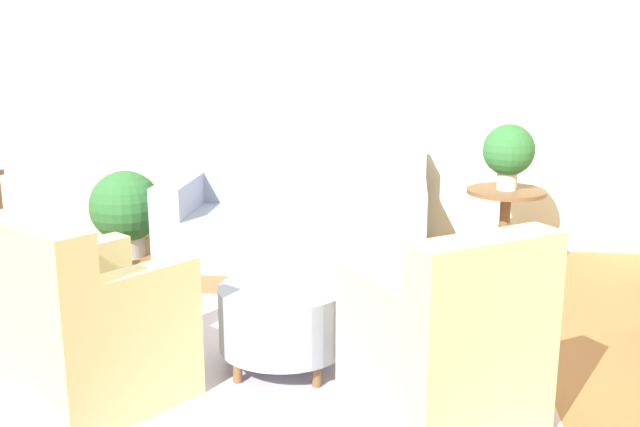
# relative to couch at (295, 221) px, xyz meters

# --- Properties ---
(ground_plane) EXTENTS (16.00, 16.00, 0.00)m
(ground_plane) POSITION_rel_couch_xyz_m (0.23, -2.04, -0.31)
(ground_plane) COLOR #996638
(wall_back) EXTENTS (9.01, 0.12, 2.80)m
(wall_back) POSITION_rel_couch_xyz_m (0.23, 0.52, 1.09)
(wall_back) COLOR beige
(wall_back) RESTS_ON ground_plane
(rug) EXTENTS (2.84, 2.19, 0.01)m
(rug) POSITION_rel_couch_xyz_m (0.23, -2.04, -0.31)
(rug) COLOR #BCB2C1
(rug) RESTS_ON ground_plane
(couch) EXTENTS (2.08, 0.91, 0.87)m
(couch) POSITION_rel_couch_xyz_m (0.00, 0.00, 0.00)
(couch) COLOR #8E99B2
(couch) RESTS_ON ground_plane
(armchair_left) EXTENTS (1.02, 1.03, 0.96)m
(armchair_left) POSITION_rel_couch_xyz_m (-0.65, -2.54, 0.07)
(armchair_left) COLOR beige
(armchair_left) RESTS_ON rug
(armchair_right) EXTENTS (1.02, 1.03, 0.96)m
(armchair_right) POSITION_rel_couch_xyz_m (1.10, -2.54, 0.07)
(armchair_right) COLOR beige
(armchair_right) RESTS_ON rug
(ottoman_table) EXTENTS (0.70, 0.70, 0.46)m
(ottoman_table) POSITION_rel_couch_xyz_m (0.24, -2.04, -0.01)
(ottoman_table) COLOR #8E99B2
(ottoman_table) RESTS_ON rug
(side_table) EXTENTS (0.58, 0.58, 0.67)m
(side_table) POSITION_rel_couch_xyz_m (1.62, -0.25, 0.15)
(side_table) COLOR brown
(side_table) RESTS_ON ground_plane
(potted_plant_on_side_table) EXTENTS (0.38, 0.38, 0.49)m
(potted_plant_on_side_table) POSITION_rel_couch_xyz_m (1.62, -0.25, 0.64)
(potted_plant_on_side_table) COLOR beige
(potted_plant_on_side_table) RESTS_ON side_table
(potted_plant_floor) EXTENTS (0.58, 0.58, 0.71)m
(potted_plant_floor) POSITION_rel_couch_xyz_m (-1.39, -0.08, 0.08)
(potted_plant_floor) COLOR beige
(potted_plant_floor) RESTS_ON ground_plane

